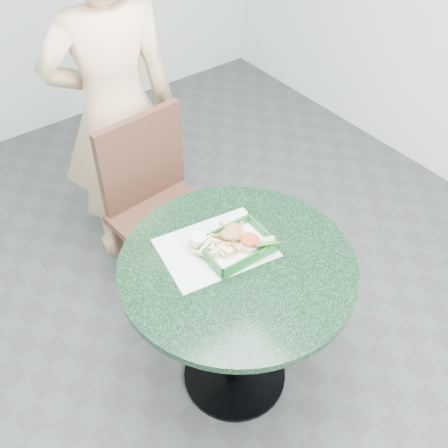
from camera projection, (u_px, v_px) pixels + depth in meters
floor at (235, 374)px, 2.42m from camera, size 4.00×5.00×0.02m
cafe_table at (237, 295)px, 2.02m from camera, size 0.87×0.87×0.75m
dining_chair at (157, 199)px, 2.51m from camera, size 0.45×0.45×0.93m
diner_person at (112, 91)px, 2.39m from camera, size 0.79×0.60×1.94m
placemat at (216, 251)px, 1.96m from camera, size 0.44×0.36×0.00m
food_basket at (236, 251)px, 1.93m from camera, size 0.25×0.18×0.05m
crab_sandwich at (231, 239)px, 1.93m from camera, size 0.13×0.13×0.07m
fries_pile at (211, 252)px, 1.90m from camera, size 0.14×0.15×0.05m
sauce_ramekin at (198, 243)px, 1.92m from camera, size 0.06×0.06×0.04m
garnish_cup at (254, 247)px, 1.92m from camera, size 0.11×0.11×0.05m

